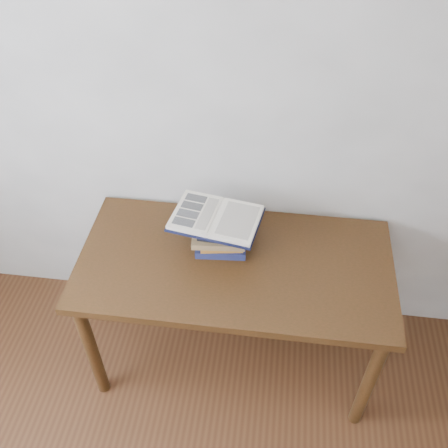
# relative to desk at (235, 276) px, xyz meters

# --- Properties ---
(desk) EXTENTS (1.39, 0.69, 0.74)m
(desk) POSITION_rel_desk_xyz_m (0.00, 0.00, 0.00)
(desk) COLOR #412310
(desk) RESTS_ON ground
(book_stack) EXTENTS (0.26, 0.20, 0.15)m
(book_stack) POSITION_rel_desk_xyz_m (-0.07, 0.08, 0.17)
(book_stack) COLOR #182048
(book_stack) RESTS_ON desk
(open_book) EXTENTS (0.42, 0.32, 0.03)m
(open_book) POSITION_rel_desk_xyz_m (-0.10, 0.10, 0.26)
(open_book) COLOR black
(open_book) RESTS_ON book_stack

